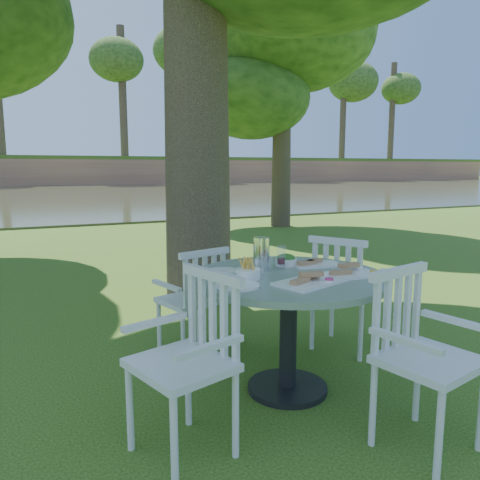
# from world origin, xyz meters

# --- Properties ---
(ground) EXTENTS (140.00, 140.00, 0.00)m
(ground) POSITION_xyz_m (0.00, 0.00, 0.00)
(ground) COLOR #23440E
(ground) RESTS_ON ground
(table) EXTENTS (1.35, 1.35, 0.84)m
(table) POSITION_xyz_m (-0.30, -1.25, 0.67)
(table) COLOR black
(table) RESTS_ON ground
(chair_ne) EXTENTS (0.65, 0.66, 0.99)m
(chair_ne) POSITION_xyz_m (0.47, -0.82, 0.58)
(chair_ne) COLOR silver
(chair_ne) RESTS_ON ground
(chair_nw) EXTENTS (0.56, 0.54, 0.92)m
(chair_nw) POSITION_xyz_m (-0.68, -0.45, 0.54)
(chair_nw) COLOR silver
(chair_nw) RESTS_ON ground
(chair_sw) EXTENTS (0.59, 0.62, 0.99)m
(chair_sw) POSITION_xyz_m (-1.10, -1.61, 0.58)
(chair_sw) COLOR silver
(chair_sw) RESTS_ON ground
(chair_se) EXTENTS (0.59, 0.57, 0.99)m
(chair_se) POSITION_xyz_m (0.03, -2.07, 0.58)
(chair_se) COLOR silver
(chair_se) RESTS_ON ground
(tableware) EXTENTS (1.15, 0.84, 0.23)m
(tableware) POSITION_xyz_m (-0.33, -1.20, 0.88)
(tableware) COLOR white
(tableware) RESTS_ON table
(river) EXTENTS (100.00, 28.00, 0.12)m
(river) POSITION_xyz_m (0.00, 23.00, 0.00)
(river) COLOR #343620
(river) RESTS_ON ground
(far_bank) EXTENTS (100.00, 18.00, 15.20)m
(far_bank) POSITION_xyz_m (0.28, 41.12, 7.25)
(far_bank) COLOR #966046
(far_bank) RESTS_ON ground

